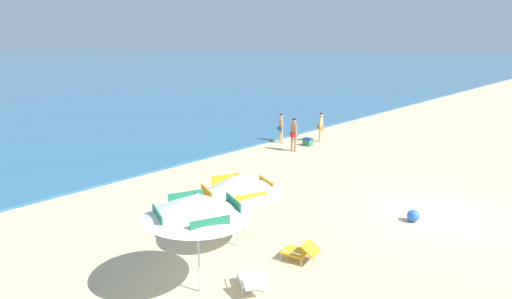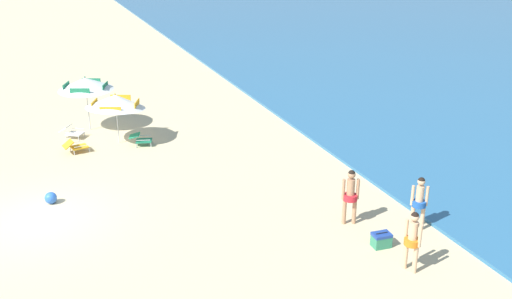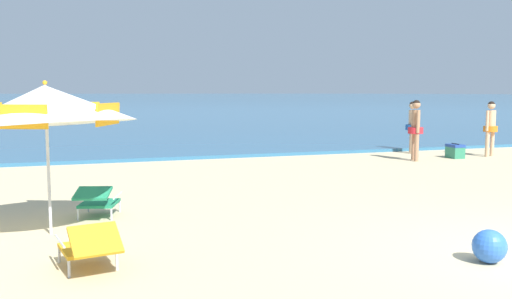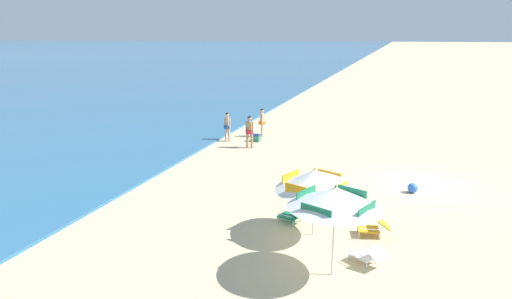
# 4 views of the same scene
# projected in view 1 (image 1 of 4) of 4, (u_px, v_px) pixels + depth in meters

# --- Properties ---
(ground_plane) EXTENTS (800.00, 800.00, 0.00)m
(ground_plane) POSITION_uv_depth(u_px,v_px,m) (437.00, 215.00, 13.15)
(ground_plane) COLOR #CCB78C
(beach_umbrella_striped_main) EXTENTS (3.19, 3.20, 2.08)m
(beach_umbrella_striped_main) POSITION_uv_depth(u_px,v_px,m) (238.00, 185.00, 10.69)
(beach_umbrella_striped_main) COLOR silver
(beach_umbrella_striped_main) RESTS_ON ground
(beach_umbrella_striped_second) EXTENTS (2.84, 2.83, 2.32)m
(beach_umbrella_striped_second) POSITION_uv_depth(u_px,v_px,m) (197.00, 205.00, 8.55)
(beach_umbrella_striped_second) COLOR silver
(beach_umbrella_striped_second) RESTS_ON ground
(lounge_chair_under_umbrella) EXTENTS (0.75, 0.97, 0.49)m
(lounge_chair_under_umbrella) POSITION_uv_depth(u_px,v_px,m) (235.00, 221.00, 11.98)
(lounge_chair_under_umbrella) COLOR #1E7F56
(lounge_chair_under_umbrella) RESTS_ON ground
(lounge_chair_beside_umbrella) EXTENTS (0.70, 0.98, 0.53)m
(lounge_chair_beside_umbrella) POSITION_uv_depth(u_px,v_px,m) (301.00, 251.00, 10.28)
(lounge_chair_beside_umbrella) COLOR gold
(lounge_chair_beside_umbrella) RESTS_ON ground
(lounge_chair_facing_sea) EXTENTS (0.93, 1.03, 0.52)m
(lounge_chair_facing_sea) POSITION_uv_depth(u_px,v_px,m) (252.00, 279.00, 9.02)
(lounge_chair_facing_sea) COLOR white
(lounge_chair_facing_sea) RESTS_ON ground
(person_standing_near_shore) EXTENTS (0.41, 0.48, 1.68)m
(person_standing_near_shore) POSITION_uv_depth(u_px,v_px,m) (294.00, 132.00, 20.86)
(person_standing_near_shore) COLOR tan
(person_standing_near_shore) RESTS_ON ground
(person_standing_beside) EXTENTS (0.39, 0.43, 1.61)m
(person_standing_beside) POSITION_uv_depth(u_px,v_px,m) (281.00, 126.00, 22.64)
(person_standing_beside) COLOR #D8A87F
(person_standing_beside) RESTS_ON ground
(person_wading_in) EXTENTS (0.46, 0.40, 1.63)m
(person_wading_in) POSITION_uv_depth(u_px,v_px,m) (321.00, 125.00, 22.92)
(person_wading_in) COLOR #D8A87F
(person_wading_in) RESTS_ON ground
(cooler_box) EXTENTS (0.38, 0.52, 0.43)m
(cooler_box) POSITION_uv_depth(u_px,v_px,m) (308.00, 142.00, 22.19)
(cooler_box) COLOR #2D7F5B
(cooler_box) RESTS_ON ground
(beach_ball) EXTENTS (0.38, 0.38, 0.38)m
(beach_ball) POSITION_uv_depth(u_px,v_px,m) (413.00, 216.00, 12.59)
(beach_ball) COLOR blue
(beach_ball) RESTS_ON ground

